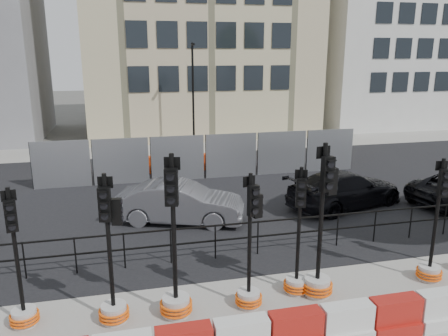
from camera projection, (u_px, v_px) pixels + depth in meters
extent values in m
plane|color=#51514C|center=(272.00, 275.00, 11.03)|extent=(120.00, 120.00, 0.00)
cube|color=black|center=(214.00, 192.00, 17.62)|extent=(40.00, 14.00, 0.03)
cube|color=gray|center=(183.00, 147.00, 26.09)|extent=(40.00, 4.00, 0.02)
cube|color=silver|center=(390.00, 19.00, 33.46)|extent=(12.00, 9.00, 16.00)
cylinder|color=black|center=(24.00, 261.00, 10.71)|extent=(0.04, 0.04, 1.00)
cylinder|color=black|center=(76.00, 256.00, 10.97)|extent=(0.04, 0.04, 1.00)
cylinder|color=black|center=(124.00, 251.00, 11.24)|extent=(0.04, 0.04, 1.00)
cylinder|color=black|center=(171.00, 247.00, 11.50)|extent=(0.04, 0.04, 1.00)
cylinder|color=black|center=(215.00, 242.00, 11.77)|extent=(0.04, 0.04, 1.00)
cylinder|color=black|center=(258.00, 238.00, 12.03)|extent=(0.04, 0.04, 1.00)
cylinder|color=black|center=(298.00, 234.00, 12.30)|extent=(0.04, 0.04, 1.00)
cylinder|color=black|center=(337.00, 230.00, 12.56)|extent=(0.04, 0.04, 1.00)
cylinder|color=black|center=(375.00, 227.00, 12.83)|extent=(0.04, 0.04, 1.00)
cylinder|color=black|center=(411.00, 223.00, 13.09)|extent=(0.04, 0.04, 1.00)
cylinder|color=black|center=(445.00, 220.00, 13.36)|extent=(0.04, 0.04, 1.00)
cube|color=black|center=(258.00, 222.00, 11.91)|extent=(18.00, 0.04, 0.04)
cube|color=black|center=(258.00, 236.00, 12.02)|extent=(18.00, 0.04, 0.04)
cube|color=#919399|center=(61.00, 165.00, 17.92)|extent=(2.30, 0.05, 2.00)
cylinder|color=black|center=(31.00, 166.00, 17.67)|extent=(0.05, 0.05, 2.00)
cube|color=#919399|center=(121.00, 162.00, 18.45)|extent=(2.30, 0.05, 2.00)
cylinder|color=black|center=(93.00, 163.00, 18.20)|extent=(0.05, 0.05, 2.00)
cube|color=#919399|center=(178.00, 159.00, 18.98)|extent=(2.30, 0.05, 2.00)
cylinder|color=black|center=(151.00, 160.00, 18.73)|extent=(0.05, 0.05, 2.00)
cube|color=#919399|center=(231.00, 156.00, 19.51)|extent=(2.30, 0.05, 2.00)
cylinder|color=black|center=(206.00, 157.00, 19.26)|extent=(0.05, 0.05, 2.00)
cube|color=#919399|center=(282.00, 153.00, 20.04)|extent=(2.30, 0.05, 2.00)
cylinder|color=black|center=(258.00, 154.00, 19.79)|extent=(0.05, 0.05, 2.00)
cube|color=#919399|center=(330.00, 150.00, 20.57)|extent=(2.30, 0.05, 2.00)
cylinder|color=black|center=(307.00, 152.00, 20.32)|extent=(0.05, 0.05, 2.00)
cube|color=#FB4210|center=(113.00, 167.00, 19.93)|extent=(1.00, 0.40, 0.80)
cube|color=#FB4210|center=(157.00, 165.00, 20.37)|extent=(1.00, 0.40, 0.80)
cube|color=#FB4210|center=(199.00, 162.00, 20.81)|extent=(1.00, 0.40, 0.80)
cube|color=#FB4210|center=(239.00, 160.00, 21.25)|extent=(1.00, 0.40, 0.80)
cylinder|color=black|center=(193.00, 98.00, 24.50)|extent=(0.12, 0.12, 6.00)
cube|color=black|center=(193.00, 44.00, 23.52)|extent=(0.12, 0.50, 0.12)
cube|color=silver|center=(241.00, 332.00, 7.91)|extent=(1.00, 0.35, 0.50)
cube|color=red|center=(296.00, 324.00, 8.14)|extent=(1.00, 0.35, 0.50)
cube|color=silver|center=(345.00, 335.00, 8.47)|extent=(1.00, 0.50, 0.30)
cube|color=silver|center=(347.00, 316.00, 8.37)|extent=(1.00, 0.35, 0.50)
cube|color=red|center=(393.00, 327.00, 8.70)|extent=(1.00, 0.50, 0.30)
cube|color=red|center=(395.00, 309.00, 8.60)|extent=(1.00, 0.35, 0.50)
cube|color=silver|center=(439.00, 320.00, 8.94)|extent=(1.00, 0.50, 0.30)
cube|color=silver|center=(441.00, 303.00, 8.83)|extent=(1.00, 0.35, 0.50)
cylinder|color=silver|center=(25.00, 317.00, 8.97)|extent=(0.49, 0.49, 0.36)
torus|color=#FF5E0D|center=(25.00, 320.00, 8.99)|extent=(0.59, 0.59, 0.05)
torus|color=#FF5E0D|center=(25.00, 317.00, 8.97)|extent=(0.59, 0.59, 0.05)
torus|color=#FF5E0D|center=(24.00, 314.00, 8.95)|extent=(0.59, 0.59, 0.05)
cylinder|color=black|center=(16.00, 253.00, 8.60)|extent=(0.08, 0.08, 2.71)
cube|color=black|center=(11.00, 216.00, 8.30)|extent=(0.24, 0.17, 0.63)
cylinder|color=black|center=(12.00, 227.00, 8.29)|extent=(0.14, 0.07, 0.14)
cylinder|color=black|center=(11.00, 217.00, 8.24)|extent=(0.14, 0.07, 0.14)
cylinder|color=black|center=(10.00, 207.00, 8.19)|extent=(0.14, 0.07, 0.14)
cube|color=black|center=(8.00, 196.00, 8.35)|extent=(0.27, 0.08, 0.22)
cylinder|color=silver|center=(114.00, 313.00, 9.09)|extent=(0.53, 0.53, 0.39)
torus|color=#FF5E0D|center=(114.00, 316.00, 9.11)|extent=(0.63, 0.63, 0.05)
torus|color=#FF5E0D|center=(114.00, 313.00, 9.09)|extent=(0.63, 0.63, 0.05)
torus|color=#FF5E0D|center=(114.00, 310.00, 9.07)|extent=(0.63, 0.63, 0.05)
cylinder|color=black|center=(109.00, 244.00, 8.70)|extent=(0.09, 0.09, 2.93)
cube|color=black|center=(105.00, 204.00, 8.36)|extent=(0.25, 0.17, 0.68)
cylinder|color=black|center=(105.00, 216.00, 8.34)|extent=(0.15, 0.07, 0.15)
cylinder|color=black|center=(104.00, 206.00, 8.28)|extent=(0.15, 0.07, 0.15)
cylinder|color=black|center=(103.00, 195.00, 8.23)|extent=(0.15, 0.07, 0.15)
cube|color=black|center=(105.00, 182.00, 8.43)|extent=(0.29, 0.08, 0.23)
cube|color=black|center=(117.00, 212.00, 8.53)|extent=(0.21, 0.16, 0.54)
cylinder|color=silver|center=(176.00, 306.00, 9.31)|extent=(0.58, 0.58, 0.43)
torus|color=#FF5E0D|center=(176.00, 309.00, 9.34)|extent=(0.70, 0.70, 0.05)
torus|color=#FF5E0D|center=(176.00, 306.00, 9.31)|extent=(0.70, 0.70, 0.05)
torus|color=#FF5E0D|center=(176.00, 302.00, 9.29)|extent=(0.70, 0.70, 0.05)
cylinder|color=black|center=(174.00, 231.00, 8.87)|extent=(0.10, 0.10, 3.23)
cube|color=black|center=(171.00, 187.00, 8.50)|extent=(0.29, 0.21, 0.75)
cylinder|color=black|center=(171.00, 200.00, 8.48)|extent=(0.17, 0.09, 0.16)
cylinder|color=black|center=(171.00, 189.00, 8.42)|extent=(0.17, 0.09, 0.16)
cylinder|color=black|center=(170.00, 177.00, 8.36)|extent=(0.17, 0.09, 0.16)
cube|color=black|center=(172.00, 163.00, 8.58)|extent=(0.32, 0.11, 0.26)
cylinder|color=silver|center=(249.00, 299.00, 9.64)|extent=(0.50, 0.50, 0.37)
torus|color=#FF5E0D|center=(249.00, 302.00, 9.66)|extent=(0.60, 0.60, 0.05)
torus|color=#FF5E0D|center=(249.00, 299.00, 9.64)|extent=(0.60, 0.60, 0.05)
torus|color=#FF5E0D|center=(249.00, 296.00, 9.63)|extent=(0.60, 0.60, 0.05)
cylinder|color=black|center=(250.00, 236.00, 9.27)|extent=(0.08, 0.08, 2.79)
cube|color=black|center=(253.00, 201.00, 8.96)|extent=(0.25, 0.19, 0.65)
cylinder|color=black|center=(255.00, 211.00, 8.95)|extent=(0.15, 0.08, 0.14)
cylinder|color=black|center=(255.00, 202.00, 8.90)|extent=(0.15, 0.08, 0.14)
cylinder|color=black|center=(255.00, 192.00, 8.84)|extent=(0.15, 0.08, 0.14)
cube|color=black|center=(249.00, 181.00, 9.00)|extent=(0.28, 0.10, 0.22)
cube|color=black|center=(257.00, 206.00, 9.19)|extent=(0.21, 0.17, 0.51)
cylinder|color=silver|center=(296.00, 285.00, 10.20)|extent=(0.50, 0.50, 0.37)
torus|color=#FF5E0D|center=(296.00, 288.00, 10.22)|extent=(0.60, 0.60, 0.05)
torus|color=#FF5E0D|center=(296.00, 285.00, 10.20)|extent=(0.60, 0.60, 0.05)
torus|color=#FF5E0D|center=(296.00, 282.00, 10.18)|extent=(0.60, 0.60, 0.05)
cylinder|color=black|center=(299.00, 226.00, 9.82)|extent=(0.08, 0.08, 2.77)
cube|color=black|center=(301.00, 193.00, 9.51)|extent=(0.25, 0.19, 0.65)
cylinder|color=black|center=(301.00, 203.00, 9.49)|extent=(0.15, 0.09, 0.14)
cylinder|color=black|center=(301.00, 194.00, 9.43)|extent=(0.15, 0.09, 0.14)
cylinder|color=black|center=(302.00, 185.00, 9.38)|extent=(0.15, 0.09, 0.14)
cube|color=black|center=(301.00, 175.00, 9.57)|extent=(0.27, 0.11, 0.22)
cylinder|color=silver|center=(317.00, 286.00, 10.09)|extent=(0.59, 0.59, 0.44)
torus|color=#FF5E0D|center=(317.00, 290.00, 10.11)|extent=(0.71, 0.71, 0.05)
torus|color=#FF5E0D|center=(317.00, 286.00, 10.09)|extent=(0.71, 0.71, 0.05)
torus|color=#FF5E0D|center=(317.00, 283.00, 10.07)|extent=(0.71, 0.71, 0.05)
cylinder|color=black|center=(321.00, 215.00, 9.64)|extent=(0.10, 0.10, 3.28)
cube|color=black|center=(327.00, 174.00, 9.27)|extent=(0.28, 0.19, 0.77)
cylinder|color=black|center=(329.00, 186.00, 9.26)|extent=(0.17, 0.08, 0.16)
cylinder|color=black|center=(330.00, 175.00, 9.20)|extent=(0.17, 0.08, 0.16)
cylinder|color=black|center=(331.00, 164.00, 9.13)|extent=(0.17, 0.08, 0.16)
cube|color=black|center=(323.00, 152.00, 9.34)|extent=(0.33, 0.08, 0.26)
cube|color=black|center=(332.00, 181.00, 9.53)|extent=(0.24, 0.17, 0.60)
cylinder|color=silver|center=(429.00, 273.00, 10.77)|extent=(0.51, 0.51, 0.38)
torus|color=#FF5E0D|center=(429.00, 276.00, 10.78)|extent=(0.61, 0.61, 0.05)
torus|color=#FF5E0D|center=(429.00, 273.00, 10.77)|extent=(0.61, 0.61, 0.05)
torus|color=#FF5E0D|center=(429.00, 270.00, 10.75)|extent=(0.61, 0.61, 0.05)
cylinder|color=black|center=(436.00, 216.00, 10.38)|extent=(0.08, 0.08, 2.82)
cube|color=black|center=(444.00, 183.00, 10.06)|extent=(0.24, 0.17, 0.66)
cylinder|color=black|center=(444.00, 193.00, 10.04)|extent=(0.15, 0.07, 0.14)
cylinder|color=black|center=(446.00, 184.00, 9.98)|extent=(0.15, 0.07, 0.14)
cylinder|color=black|center=(447.00, 175.00, 9.93)|extent=(0.15, 0.07, 0.14)
cube|color=black|center=(442.00, 166.00, 10.12)|extent=(0.28, 0.07, 0.23)
imported|color=#57575D|center=(180.00, 203.00, 14.35)|extent=(4.02, 5.05, 1.37)
imported|color=black|center=(345.00, 189.00, 15.82)|extent=(4.27, 5.55, 1.33)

